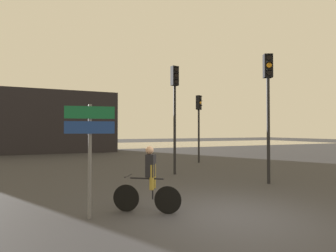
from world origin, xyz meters
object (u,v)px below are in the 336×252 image
object	(u,v)px
traffic_light_near_right	(268,94)
direction_sign_post	(90,140)
distant_building	(29,122)
traffic_light_center	(175,100)
traffic_light_far_right	(199,116)
cyclist	(149,179)

from	to	relation	value
traffic_light_near_right	direction_sign_post	size ratio (longest dim) A/B	1.89
traffic_light_near_right	distant_building	bearing A→B (deg)	-37.83
distant_building	traffic_light_center	world-z (taller)	distant_building
distant_building	traffic_light_center	distance (m)	17.39
distant_building	traffic_light_far_right	xyz separation A→B (m)	(10.64, -12.26, 0.14)
traffic_light_far_right	traffic_light_center	bearing A→B (deg)	18.26
traffic_light_far_right	direction_sign_post	world-z (taller)	traffic_light_far_right
distant_building	traffic_light_far_right	distance (m)	16.23
traffic_light_far_right	direction_sign_post	distance (m)	11.35
distant_building	traffic_light_near_right	distance (m)	21.46
traffic_light_near_right	traffic_light_center	world-z (taller)	traffic_light_center
traffic_light_center	direction_sign_post	xyz separation A→B (m)	(-4.35, -4.85, -1.65)
cyclist	distant_building	bearing A→B (deg)	45.48
traffic_light_near_right	traffic_light_center	size ratio (longest dim) A/B	0.98
cyclist	traffic_light_near_right	bearing A→B (deg)	-40.12
traffic_light_far_right	traffic_light_center	world-z (taller)	traffic_light_center
distant_building	direction_sign_post	bearing A→B (deg)	-81.67
traffic_light_center	direction_sign_post	distance (m)	6.72
distant_building	traffic_light_near_right	world-z (taller)	distant_building
traffic_light_near_right	traffic_light_far_right	size ratio (longest dim) A/B	1.16
traffic_light_center	traffic_light_near_right	bearing A→B (deg)	116.79
traffic_light_center	cyclist	size ratio (longest dim) A/B	3.09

